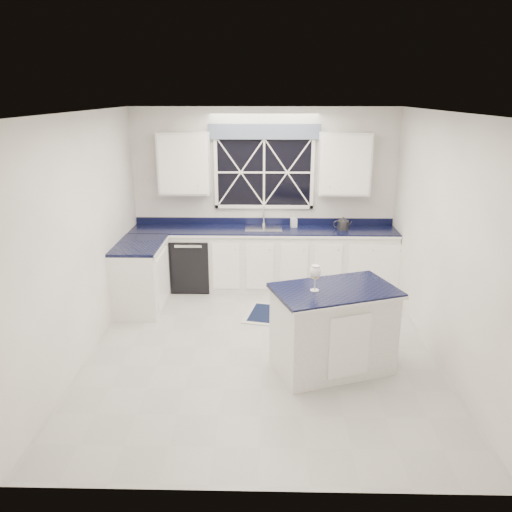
{
  "coord_description": "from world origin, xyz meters",
  "views": [
    {
      "loc": [
        0.05,
        -5.3,
        2.89
      ],
      "look_at": [
        -0.08,
        0.4,
        1.02
      ],
      "focal_mm": 35.0,
      "sensor_mm": 36.0,
      "label": 1
    }
  ],
  "objects_px": {
    "island": "(333,329)",
    "soap_bottle": "(294,221)",
    "wine_glass": "(315,273)",
    "faucet": "(264,216)",
    "kettle": "(343,224)",
    "dishwasher": "(192,262)"
  },
  "relations": [
    {
      "from": "dishwasher",
      "to": "wine_glass",
      "type": "height_order",
      "value": "wine_glass"
    },
    {
      "from": "dishwasher",
      "to": "soap_bottle",
      "type": "distance_m",
      "value": 1.68
    },
    {
      "from": "dishwasher",
      "to": "soap_bottle",
      "type": "height_order",
      "value": "soap_bottle"
    },
    {
      "from": "island",
      "to": "soap_bottle",
      "type": "relative_size",
      "value": 7.14
    },
    {
      "from": "wine_glass",
      "to": "soap_bottle",
      "type": "bearing_deg",
      "value": 91.98
    },
    {
      "from": "island",
      "to": "wine_glass",
      "type": "relative_size",
      "value": 5.24
    },
    {
      "from": "kettle",
      "to": "wine_glass",
      "type": "xyz_separation_m",
      "value": [
        -0.64,
        -2.44,
        0.1
      ]
    },
    {
      "from": "island",
      "to": "wine_glass",
      "type": "distance_m",
      "value": 0.7
    },
    {
      "from": "dishwasher",
      "to": "soap_bottle",
      "type": "bearing_deg",
      "value": 4.4
    },
    {
      "from": "kettle",
      "to": "soap_bottle",
      "type": "xyz_separation_m",
      "value": [
        -0.73,
        0.13,
        0.01
      ]
    },
    {
      "from": "faucet",
      "to": "soap_bottle",
      "type": "distance_m",
      "value": 0.47
    },
    {
      "from": "faucet",
      "to": "island",
      "type": "height_order",
      "value": "faucet"
    },
    {
      "from": "island",
      "to": "kettle",
      "type": "relative_size",
      "value": 5.21
    },
    {
      "from": "island",
      "to": "dishwasher",
      "type": "bearing_deg",
      "value": 108.48
    },
    {
      "from": "island",
      "to": "kettle",
      "type": "xyz_separation_m",
      "value": [
        0.42,
        2.38,
        0.56
      ]
    },
    {
      "from": "island",
      "to": "soap_bottle",
      "type": "bearing_deg",
      "value": 77.49
    },
    {
      "from": "faucet",
      "to": "island",
      "type": "bearing_deg",
      "value": -73.44
    },
    {
      "from": "faucet",
      "to": "wine_glass",
      "type": "bearing_deg",
      "value": -78.34
    },
    {
      "from": "dishwasher",
      "to": "wine_glass",
      "type": "distance_m",
      "value": 3.04
    },
    {
      "from": "kettle",
      "to": "wine_glass",
      "type": "height_order",
      "value": "wine_glass"
    },
    {
      "from": "dishwasher",
      "to": "kettle",
      "type": "height_order",
      "value": "kettle"
    },
    {
      "from": "wine_glass",
      "to": "soap_bottle",
      "type": "distance_m",
      "value": 2.57
    }
  ]
}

